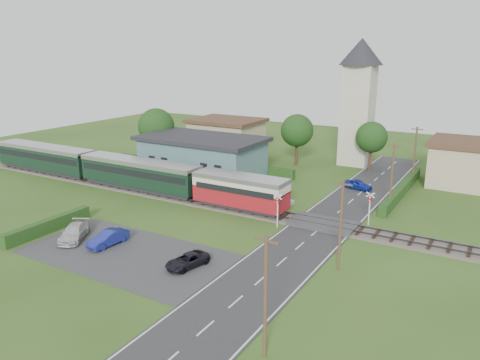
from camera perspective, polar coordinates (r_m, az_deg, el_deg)
The scene contains 32 objects.
ground at distance 47.29m, azimuth -2.23°, elevation -4.18°, with size 120.00×120.00×0.00m, color #2D4C19.
railway_track at distance 48.86m, azimuth -0.97°, elevation -3.37°, with size 76.00×3.20×0.49m.
road at distance 43.06m, azimuth 9.13°, elevation -6.36°, with size 6.00×70.00×0.05m, color #28282B.
car_park at distance 39.43m, azimuth -13.64°, elevation -8.72°, with size 17.00×9.00×0.08m, color #333335.
crossing_deck at distance 44.74m, azimuth 10.09°, elevation -5.28°, with size 6.20×3.40×0.45m, color #333335.
platform at distance 56.81m, azimuth -7.93°, elevation -0.68°, with size 30.00×3.00×0.45m, color gray.
equipment_hut at distance 61.57m, azimuth -13.86°, elevation 1.74°, with size 2.30×2.30×2.55m.
station_building at distance 60.69m, azimuth -4.65°, elevation 2.87°, with size 16.00×9.00×5.30m.
train at distance 57.74m, azimuth -14.49°, elevation 1.24°, with size 43.20×2.90×3.40m.
church_tower at distance 68.42m, azimuth 14.29°, elevation 10.27°, with size 6.00×6.00×17.60m.
house_west at distance 74.84m, azimuth -1.66°, elevation 5.40°, with size 10.80×8.80×5.50m.
house_east at distance 62.99m, azimuth 25.95°, elevation 1.90°, with size 8.80×8.80×5.50m.
hedge_carpark at distance 45.97m, azimuth -22.33°, elevation -5.18°, with size 0.80×9.00×1.20m, color #193814.
hedge_roadside at distance 56.49m, azimuth 19.12°, elevation -1.11°, with size 0.80×18.00×1.20m, color #193814.
hedge_station at distance 64.80m, azimuth -2.33°, elevation 1.87°, with size 22.00×0.80×1.30m, color #193814.
tree_a at distance 68.57m, azimuth -10.16°, elevation 6.43°, with size 5.20×5.20×8.00m.
tree_b at distance 66.74m, azimuth 6.97°, elevation 6.00°, with size 4.60×4.60×7.34m.
tree_c at distance 65.48m, azimuth 15.74°, elevation 5.02°, with size 4.20×4.20×6.78m.
utility_pole_a at distance 25.05m, azimuth 3.13°, elevation -13.92°, with size 1.40×0.22×7.00m.
utility_pole_b at distance 35.20m, azimuth 12.17°, elevation -5.31°, with size 1.40×0.22×7.00m.
utility_pole_c at distance 50.02m, azimuth 18.02°, elevation 0.50°, with size 1.40×0.22×7.00m.
utility_pole_d at distance 61.52m, azimuth 20.52°, elevation 2.99°, with size 1.40×0.22×7.00m.
crossing_signal_near at distance 43.31m, azimuth 4.62°, elevation -3.10°, with size 0.84×0.28×3.28m.
crossing_signal_far at distance 45.30m, azimuth 15.54°, elevation -2.79°, with size 0.84×0.28×3.28m.
streetlamp_west at distance 74.77m, azimuth -8.28°, elevation 5.43°, with size 0.30×0.30×5.15m.
streetlamp_east at distance 66.24m, azimuth 22.78°, elevation 3.08°, with size 0.30×0.30×5.15m.
car_on_road at distance 57.05m, azimuth 14.19°, elevation -0.53°, with size 1.36×3.39×1.15m, color #142A9F.
car_park_blue at distance 41.15m, azimuth -15.77°, elevation -6.84°, with size 1.29×3.71×1.22m, color navy.
car_park_silver at distance 43.27m, azimuth -19.57°, elevation -6.02°, with size 1.76×4.33×1.26m, color silver.
car_park_dark at distance 36.13m, azimuth -6.44°, elevation -9.73°, with size 1.65×3.58×0.99m, color black.
pedestrian_near at distance 51.29m, azimuth -0.77°, elevation -1.09°, with size 0.60×0.39×1.64m, color gray.
pedestrian_far at distance 59.17m, azimuth -11.92°, elevation 0.93°, with size 0.89×0.69×1.83m, color gray.
Camera 1 is at (24.06, -37.47, 15.93)m, focal length 35.00 mm.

